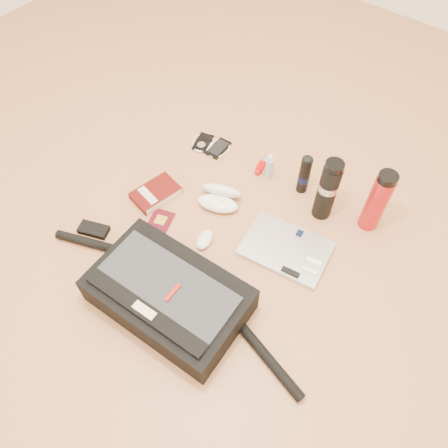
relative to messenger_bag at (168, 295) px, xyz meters
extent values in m
plane|color=#B97A4D|center=(-0.03, 0.24, -0.07)|extent=(4.00, 4.00, 0.00)
cube|color=black|center=(0.00, 0.00, 0.00)|extent=(0.53, 0.35, 0.13)
cube|color=#282A2F|center=(0.00, -0.01, 0.07)|extent=(0.47, 0.25, 0.01)
cube|color=black|center=(0.01, -0.11, 0.07)|extent=(0.46, 0.07, 0.02)
cube|color=beige|center=(0.01, -0.11, 0.07)|extent=(0.08, 0.03, 0.02)
cube|color=#A61407|center=(0.04, -0.01, 0.07)|extent=(0.02, 0.07, 0.02)
cylinder|color=black|center=(-0.38, 0.01, -0.05)|extent=(0.31, 0.15, 0.03)
cylinder|color=black|center=(0.38, 0.04, -0.05)|extent=(0.32, 0.12, 0.03)
cube|color=black|center=(-0.44, 0.05, -0.06)|extent=(0.13, 0.09, 0.02)
cube|color=#B9B9BB|center=(0.20, 0.43, -0.06)|extent=(0.35, 0.27, 0.02)
cube|color=black|center=(0.21, 0.51, -0.04)|extent=(0.03, 0.03, 0.00)
cube|color=white|center=(0.32, 0.44, -0.04)|extent=(0.06, 0.03, 0.01)
cube|color=white|center=(0.33, 0.39, -0.04)|extent=(0.05, 0.02, 0.01)
cube|color=black|center=(0.27, 0.35, -0.04)|extent=(0.07, 0.03, 0.01)
cube|color=#480B08|center=(-0.37, 0.33, -0.05)|extent=(0.16, 0.21, 0.03)
cube|color=beige|center=(-0.31, 0.32, -0.05)|extent=(0.04, 0.17, 0.03)
cube|color=beige|center=(-0.37, 0.29, -0.03)|extent=(0.11, 0.05, 0.00)
cube|color=#470810|center=(-0.26, 0.24, -0.06)|extent=(0.12, 0.14, 0.00)
cube|color=gold|center=(-0.27, 0.25, -0.06)|extent=(0.05, 0.05, 0.00)
ellipsoid|color=white|center=(-0.06, 0.27, -0.05)|extent=(0.08, 0.11, 0.03)
ellipsoid|color=white|center=(-0.13, 0.44, -0.04)|extent=(0.19, 0.14, 0.05)
ellipsoid|color=white|center=(-0.15, 0.49, -0.02)|extent=(0.19, 0.14, 0.10)
ellipsoid|color=black|center=(-0.16, 0.42, -0.04)|extent=(0.05, 0.04, 0.02)
ellipsoid|color=black|center=(-0.10, 0.45, -0.04)|extent=(0.05, 0.04, 0.02)
cylinder|color=black|center=(-0.13, 0.44, -0.04)|extent=(0.03, 0.01, 0.01)
cube|color=black|center=(-0.40, 0.68, -0.06)|extent=(0.10, 0.13, 0.01)
cylinder|color=#B6B6B9|center=(-0.40, 0.66, -0.05)|extent=(0.05, 0.05, 0.00)
torus|color=silver|center=(-0.40, 0.68, -0.06)|extent=(0.12, 0.12, 0.01)
cube|color=black|center=(-0.33, 0.70, -0.06)|extent=(0.07, 0.12, 0.01)
cube|color=black|center=(-0.33, 0.70, -0.06)|extent=(0.06, 0.10, 0.00)
torus|color=white|center=(-0.33, 0.70, -0.06)|extent=(0.10, 0.10, 0.01)
cube|color=#BC0002|center=(-0.11, 0.71, -0.05)|extent=(0.04, 0.06, 0.03)
cube|color=red|center=(-0.10, 0.68, -0.05)|extent=(0.02, 0.02, 0.02)
cylinder|color=#A3A3A5|center=(-0.12, 0.75, -0.05)|extent=(0.03, 0.04, 0.02)
cylinder|color=#97C1D3|center=(-0.06, 0.70, -0.02)|extent=(0.04, 0.04, 0.10)
cylinder|color=silver|center=(-0.06, 0.70, 0.04)|extent=(0.03, 0.03, 0.02)
cylinder|color=white|center=(-0.06, 0.70, 0.05)|extent=(0.02, 0.02, 0.01)
cylinder|color=black|center=(0.09, 0.72, 0.02)|extent=(0.05, 0.05, 0.18)
cylinder|color=black|center=(0.09, 0.72, 0.00)|extent=(0.05, 0.05, 0.04)
ellipsoid|color=black|center=(0.09, 0.72, 0.11)|extent=(0.05, 0.05, 0.02)
cylinder|color=black|center=(0.22, 0.67, 0.06)|extent=(0.10, 0.10, 0.26)
cylinder|color=#AFAFB2|center=(0.22, 0.67, 0.10)|extent=(0.10, 0.10, 0.03)
cylinder|color=black|center=(0.22, 0.67, 0.21)|extent=(0.09, 0.09, 0.03)
cylinder|color=#AB1719|center=(0.39, 0.73, 0.06)|extent=(0.08, 0.08, 0.26)
cylinder|color=black|center=(0.39, 0.73, 0.21)|extent=(0.08, 0.08, 0.03)
camera|label=1|loc=(0.55, -0.40, 1.34)|focal=35.00mm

